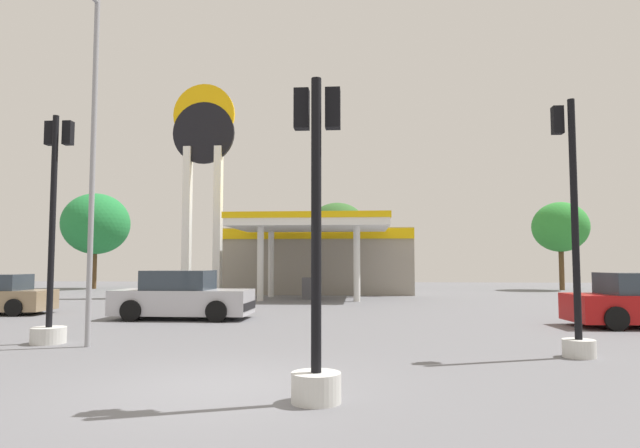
# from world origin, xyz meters

# --- Properties ---
(ground_plane) EXTENTS (90.00, 90.00, 0.00)m
(ground_plane) POSITION_xyz_m (0.00, 0.00, 0.00)
(ground_plane) COLOR slate
(ground_plane) RESTS_ON ground
(gas_station) EXTENTS (11.14, 12.34, 4.26)m
(gas_station) POSITION_xyz_m (-0.47, 25.52, 2.14)
(gas_station) COLOR gray
(gas_station) RESTS_ON ground
(station_pole_sign) EXTENTS (3.43, 0.56, 11.77)m
(station_pole_sign) POSITION_xyz_m (-6.55, 21.01, 7.32)
(station_pole_sign) COLOR white
(station_pole_sign) RESTS_ON ground
(car_0) EXTENTS (4.49, 2.08, 1.60)m
(car_0) POSITION_xyz_m (-3.81, 9.63, 0.72)
(car_0) COLOR black
(car_0) RESTS_ON ground
(traffic_signal_0) EXTENTS (0.64, 0.67, 5.17)m
(traffic_signal_0) POSITION_xyz_m (6.36, 3.01, 1.69)
(traffic_signal_0) COLOR silver
(traffic_signal_0) RESTS_ON ground
(traffic_signal_2) EXTENTS (0.78, 0.78, 5.34)m
(traffic_signal_2) POSITION_xyz_m (-5.07, 4.00, 1.68)
(traffic_signal_2) COLOR silver
(traffic_signal_2) RESTS_ON ground
(traffic_signal_3) EXTENTS (0.67, 0.69, 4.40)m
(traffic_signal_3) POSITION_xyz_m (1.52, -0.86, 1.54)
(traffic_signal_3) COLOR silver
(traffic_signal_3) RESTS_ON ground
(tree_0) EXTENTS (4.76, 4.76, 6.87)m
(tree_0) POSITION_xyz_m (-17.02, 29.85, 4.66)
(tree_0) COLOR brown
(tree_0) RESTS_ON ground
(tree_1) EXTENTS (3.89, 3.89, 6.02)m
(tree_1) POSITION_xyz_m (0.44, 29.61, 4.44)
(tree_1) COLOR brown
(tree_1) RESTS_ON ground
(tree_2) EXTENTS (3.76, 3.76, 6.04)m
(tree_2) POSITION_xyz_m (15.77, 30.46, 4.30)
(tree_2) COLOR brown
(tree_2) RESTS_ON ground
(corner_streetlamp) EXTENTS (0.24, 1.48, 7.96)m
(corner_streetlamp) POSITION_xyz_m (-3.93, 3.37, 4.70)
(corner_streetlamp) COLOR gray
(corner_streetlamp) RESTS_ON ground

